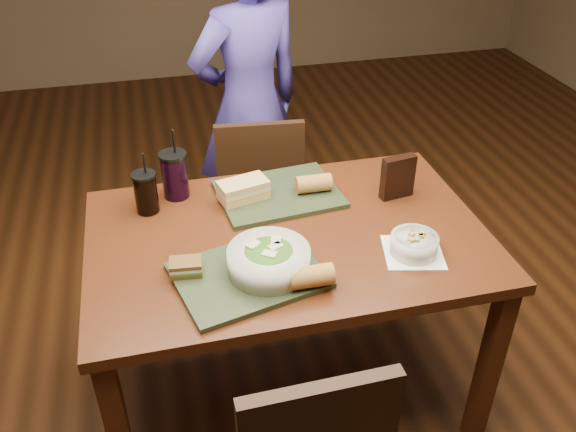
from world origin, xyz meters
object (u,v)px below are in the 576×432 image
at_px(cup_cola, 146,192).
at_px(baguette_far, 314,183).
at_px(soup_bowl, 414,244).
at_px(chip_bag, 398,177).
at_px(cup_berry, 175,175).
at_px(diner, 249,106).
at_px(sandwich_near, 186,267).
at_px(tray_near, 248,275).
at_px(tray_far, 279,194).
at_px(chair_far, 257,192).
at_px(baguette_near, 311,276).
at_px(salad_bowl, 269,259).
at_px(sandwich_far, 243,190).
at_px(dining_table, 288,255).

bearing_deg(cup_cola, baguette_far, -3.71).
distance_m(soup_bowl, chip_bag, 0.34).
bearing_deg(cup_berry, soup_bowl, -36.96).
bearing_deg(baguette_far, chip_bag, -14.99).
relative_size(soup_bowl, cup_cola, 0.96).
bearing_deg(diner, sandwich_near, 50.95).
bearing_deg(tray_near, tray_far, 65.87).
xyz_separation_m(chair_far, soup_bowl, (0.32, -0.91, 0.31)).
bearing_deg(soup_bowl, baguette_near, -165.41).
xyz_separation_m(salad_bowl, sandwich_far, (-0.00, 0.41, -0.01)).
distance_m(dining_table, salad_bowl, 0.26).
relative_size(tray_near, cup_berry, 1.59).
height_order(dining_table, sandwich_near, sandwich_near).
relative_size(sandwich_far, cup_berry, 0.71).
distance_m(tray_far, cup_berry, 0.37).
relative_size(tray_near, soup_bowl, 1.93).
xyz_separation_m(soup_bowl, cup_cola, (-0.80, 0.44, 0.04)).
height_order(sandwich_far, cup_berry, cup_berry).
xyz_separation_m(soup_bowl, baguette_near, (-0.36, -0.09, 0.02)).
xyz_separation_m(diner, chip_bag, (0.38, -0.85, 0.05)).
bearing_deg(baguette_near, diner, 87.32).
bearing_deg(cup_berry, baguette_near, -61.69).
xyz_separation_m(sandwich_far, baguette_far, (0.25, -0.01, -0.00)).
height_order(tray_far, sandwich_near, sandwich_near).
height_order(baguette_near, cup_cola, cup_cola).
bearing_deg(sandwich_near, tray_near, -13.89).
height_order(chair_far, salad_bowl, chair_far).
height_order(soup_bowl, sandwich_near, soup_bowl).
bearing_deg(tray_near, cup_berry, 107.67).
distance_m(salad_bowl, sandwich_far, 0.41).
relative_size(soup_bowl, baguette_near, 1.69).
bearing_deg(dining_table, cup_berry, 135.70).
distance_m(baguette_near, cup_cola, 0.69).
bearing_deg(cup_cola, soup_bowl, -29.14).
relative_size(chair_far, cup_berry, 3.23).
distance_m(dining_table, baguette_near, 0.32).
relative_size(baguette_far, cup_berry, 0.47).
relative_size(chair_far, sandwich_far, 4.56).
height_order(soup_bowl, baguette_near, baguette_near).
distance_m(soup_bowl, sandwich_far, 0.62).
bearing_deg(chip_bag, soup_bowl, -112.06).
bearing_deg(diner, sandwich_far, 58.40).
relative_size(soup_bowl, chip_bag, 1.37).
bearing_deg(dining_table, chip_bag, 17.24).
xyz_separation_m(dining_table, cup_cola, (-0.44, 0.25, 0.17)).
relative_size(tray_far, baguette_far, 3.34).
xyz_separation_m(dining_table, baguette_near, (-0.00, -0.29, 0.14)).
distance_m(salad_bowl, chip_bag, 0.63).
height_order(cup_berry, chip_bag, cup_berry).
relative_size(diner, tray_far, 3.71).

